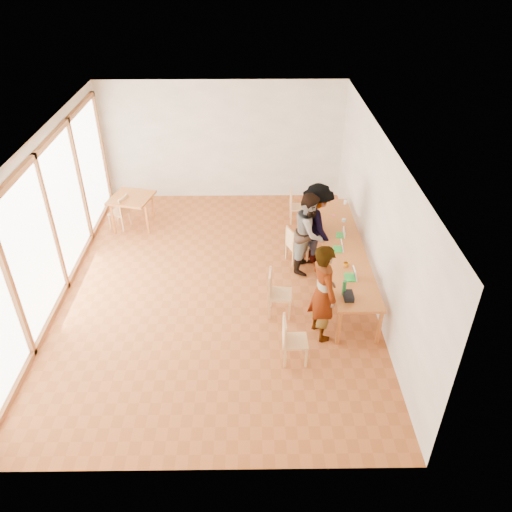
{
  "coord_description": "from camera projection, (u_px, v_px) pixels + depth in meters",
  "views": [
    {
      "loc": [
        0.7,
        -7.92,
        5.98
      ],
      "look_at": [
        0.78,
        -0.57,
        1.1
      ],
      "focal_mm": 35.0,
      "sensor_mm": 36.0,
      "label": 1
    }
  ],
  "objects": [
    {
      "name": "laptop_mid",
      "position": [
        340.0,
        247.0,
        9.61
      ],
      "size": [
        0.21,
        0.24,
        0.19
      ],
      "rotation": [
        0.0,
        0.0,
        -0.07
      ],
      "color": "green",
      "rests_on": "communal_table"
    },
    {
      "name": "clear_glass",
      "position": [
        345.0,
        202.0,
        11.2
      ],
      "size": [
        0.07,
        0.07,
        0.09
      ],
      "primitive_type": "cylinder",
      "color": "silver",
      "rests_on": "communal_table"
    },
    {
      "name": "wall_back",
      "position": [
        222.0,
        141.0,
        12.4
      ],
      "size": [
        6.0,
        0.1,
        3.0
      ],
      "primitive_type": "cube",
      "color": "white",
      "rests_on": "ground"
    },
    {
      "name": "communal_table",
      "position": [
        343.0,
        248.0,
        9.78
      ],
      "size": [
        0.8,
        4.0,
        0.75
      ],
      "color": "#B06927",
      "rests_on": "ground"
    },
    {
      "name": "wall_right",
      "position": [
        377.0,
        220.0,
        9.09
      ],
      "size": [
        0.1,
        8.0,
        3.0
      ],
      "primitive_type": "cube",
      "color": "white",
      "rests_on": "ground"
    },
    {
      "name": "ceiling",
      "position": [
        208.0,
        140.0,
        8.22
      ],
      "size": [
        6.0,
        8.0,
        0.04
      ],
      "primitive_type": "cube",
      "color": "white",
      "rests_on": "wall_back"
    },
    {
      "name": "person_far",
      "position": [
        316.0,
        224.0,
        10.22
      ],
      "size": [
        1.0,
        1.29,
        1.75
      ],
      "primitive_type": "imported",
      "rotation": [
        0.0,
        0.0,
        1.93
      ],
      "color": "gray",
      "rests_on": "ground"
    },
    {
      "name": "laptop_near",
      "position": [
        352.0,
        275.0,
        8.83
      ],
      "size": [
        0.21,
        0.25,
        0.21
      ],
      "rotation": [
        0.0,
        0.0,
        0.0
      ],
      "color": "green",
      "rests_on": "communal_table"
    },
    {
      "name": "chair_far",
      "position": [
        294.0,
        242.0,
        10.35
      ],
      "size": [
        0.49,
        0.49,
        0.43
      ],
      "rotation": [
        0.0,
        0.0,
        0.38
      ],
      "color": "#DFAE6F",
      "rests_on": "ground"
    },
    {
      "name": "laptop_far",
      "position": [
        342.0,
        234.0,
        10.04
      ],
      "size": [
        0.22,
        0.24,
        0.18
      ],
      "rotation": [
        0.0,
        0.0,
        -0.22
      ],
      "color": "green",
      "rests_on": "communal_table"
    },
    {
      "name": "side_table",
      "position": [
        131.0,
        200.0,
        11.56
      ],
      "size": [
        0.9,
        0.9,
        0.75
      ],
      "rotation": [
        0.0,
        0.0,
        -0.24
      ],
      "color": "#B06927",
      "rests_on": "ground"
    },
    {
      "name": "pink_phone",
      "position": [
        334.0,
        216.0,
        10.75
      ],
      "size": [
        0.05,
        0.1,
        0.01
      ],
      "primitive_type": "cube",
      "color": "#D44259",
      "rests_on": "communal_table"
    },
    {
      "name": "chair_near",
      "position": [
        290.0,
        336.0,
        7.95
      ],
      "size": [
        0.4,
        0.4,
        0.45
      ],
      "rotation": [
        0.0,
        0.0,
        0.02
      ],
      "color": "#DFAE6F",
      "rests_on": "ground"
    },
    {
      "name": "chair_empty",
      "position": [
        294.0,
        203.0,
        11.81
      ],
      "size": [
        0.38,
        0.38,
        0.43
      ],
      "rotation": [
        0.0,
        0.0,
        -0.03
      ],
      "color": "#DFAE6F",
      "rests_on": "ground"
    },
    {
      "name": "window_wall",
      "position": [
        49.0,
        222.0,
        9.04
      ],
      "size": [
        0.1,
        8.0,
        3.0
      ],
      "primitive_type": "cube",
      "color": "white",
      "rests_on": "ground"
    },
    {
      "name": "condiment_cup",
      "position": [
        344.0,
        220.0,
        10.53
      ],
      "size": [
        0.08,
        0.08,
        0.06
      ],
      "primitive_type": "cylinder",
      "color": "white",
      "rests_on": "communal_table"
    },
    {
      "name": "wall_front",
      "position": [
        191.0,
        392.0,
        5.73
      ],
      "size": [
        6.0,
        0.1,
        3.0
      ],
      "primitive_type": "cube",
      "color": "white",
      "rests_on": "ground"
    },
    {
      "name": "green_bottle",
      "position": [
        344.0,
        288.0,
        8.39
      ],
      "size": [
        0.07,
        0.07,
        0.28
      ],
      "primitive_type": "cylinder",
      "color": "#1F6E34",
      "rests_on": "communal_table"
    },
    {
      "name": "yellow_mug",
      "position": [
        346.0,
        265.0,
        9.13
      ],
      "size": [
        0.14,
        0.14,
        0.09
      ],
      "primitive_type": "imported",
      "rotation": [
        0.0,
        0.0,
        0.41
      ],
      "color": "orange",
      "rests_on": "communal_table"
    },
    {
      "name": "chair_spare",
      "position": [
        122.0,
        209.0,
        11.53
      ],
      "size": [
        0.49,
        0.49,
        0.44
      ],
      "rotation": [
        0.0,
        0.0,
        2.81
      ],
      "color": "#DFAE6F",
      "rests_on": "ground"
    },
    {
      "name": "person_near",
      "position": [
        323.0,
        292.0,
        8.26
      ],
      "size": [
        0.63,
        0.77,
        1.82
      ],
      "primitive_type": "imported",
      "rotation": [
        0.0,
        0.0,
        1.92
      ],
      "color": "gray",
      "rests_on": "ground"
    },
    {
      "name": "black_pouch",
      "position": [
        348.0,
        296.0,
        8.36
      ],
      "size": [
        0.16,
        0.26,
        0.09
      ],
      "primitive_type": "cube",
      "color": "black",
      "rests_on": "communal_table"
    },
    {
      "name": "person_mid",
      "position": [
        310.0,
        232.0,
        9.99
      ],
      "size": [
        0.9,
        1.0,
        1.7
      ],
      "primitive_type": "imported",
      "rotation": [
        0.0,
        0.0,
        1.2
      ],
      "color": "gray",
      "rests_on": "ground"
    },
    {
      "name": "ground",
      "position": [
        216.0,
        286.0,
        9.89
      ],
      "size": [
        8.0,
        8.0,
        0.0
      ],
      "primitive_type": "plane",
      "color": "#A75628",
      "rests_on": "ground"
    },
    {
      "name": "chair_mid",
      "position": [
        275.0,
        289.0,
        8.93
      ],
      "size": [
        0.46,
        0.46,
        0.48
      ],
      "rotation": [
        0.0,
        0.0,
        -0.1
      ],
      "color": "#DFAE6F",
      "rests_on": "ground"
    }
  ]
}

